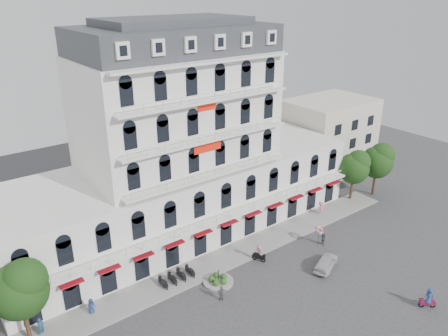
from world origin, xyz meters
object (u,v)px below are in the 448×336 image
balloon_vendor (322,236)px  parked_car (326,262)px  rider_center (259,252)px  rider_east (429,298)px

balloon_vendor → parked_car: bearing=-132.4°
rider_center → balloon_vendor: (8.19, -2.03, 0.14)m
parked_car → rider_center: rider_center is taller
parked_car → balloon_vendor: 4.75m
parked_car → balloon_vendor: balloon_vendor is taller
rider_east → rider_center: 17.58m
rider_east → rider_center: (-7.87, 15.72, 0.01)m
rider_east → balloon_vendor: size_ratio=0.91×
rider_east → balloon_vendor: (0.33, 13.70, 0.15)m
parked_car → balloon_vendor: bearing=-64.8°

